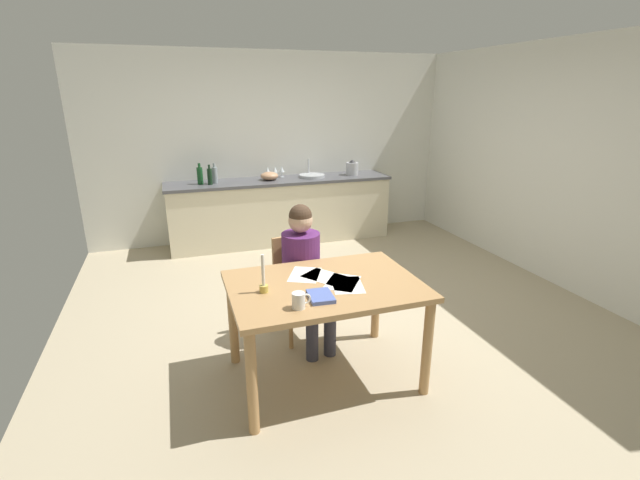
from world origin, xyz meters
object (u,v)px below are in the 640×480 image
at_px(candlestick, 264,282).
at_px(bottle_oil, 200,175).
at_px(stovetop_kettle, 352,168).
at_px(wine_glass_by_kettle, 275,170).
at_px(wine_glass_back_left, 268,170).
at_px(dining_table, 325,297).
at_px(wine_glass_near_sink, 282,169).
at_px(coffee_mug, 299,300).
at_px(chair_at_table, 298,281).
at_px(sink_unit, 312,176).
at_px(book_magazine, 321,296).
at_px(mixing_bowl, 269,176).
at_px(bottle_vinegar, 210,176).
at_px(person_seated, 304,267).
at_px(bottle_wine_red, 215,175).

distance_m(candlestick, bottle_oil, 3.29).
bearing_deg(stovetop_kettle, wine_glass_by_kettle, 172.36).
xyz_separation_m(candlestick, bottle_oil, (-0.16, 3.28, 0.17)).
bearing_deg(wine_glass_back_left, dining_table, -95.61).
height_order(wine_glass_by_kettle, wine_glass_back_left, same).
bearing_deg(wine_glass_near_sink, coffee_mug, -102.36).
height_order(chair_at_table, wine_glass_by_kettle, wine_glass_by_kettle).
bearing_deg(sink_unit, bottle_oil, -179.95).
distance_m(coffee_mug, sink_unit, 3.79).
relative_size(book_magazine, mixing_bowl, 0.85).
bearing_deg(bottle_vinegar, wine_glass_by_kettle, 13.86).
distance_m(candlestick, sink_unit, 3.56).
distance_m(chair_at_table, bottle_oil, 2.69).
distance_m(candlestick, stovetop_kettle, 3.84).
height_order(person_seated, book_magazine, person_seated).
relative_size(person_seated, wine_glass_near_sink, 7.76).
bearing_deg(coffee_mug, person_seated, 71.39).
relative_size(sink_unit, mixing_bowl, 1.47).
height_order(coffee_mug, bottle_oil, bottle_oil).
relative_size(dining_table, chair_at_table, 1.55).
xyz_separation_m(candlestick, sink_unit, (1.38, 3.29, 0.08)).
xyz_separation_m(candlestick, bottle_wine_red, (0.03, 3.29, 0.17)).
distance_m(wine_glass_near_sink, wine_glass_back_left, 0.21).
relative_size(chair_at_table, bottle_oil, 3.18).
height_order(sink_unit, bottle_vinegar, bottle_vinegar).
xyz_separation_m(stovetop_kettle, wine_glass_back_left, (-1.22, 0.15, 0.01)).
distance_m(dining_table, bottle_oil, 3.35).
relative_size(candlestick, sink_unit, 0.75).
xyz_separation_m(sink_unit, bottle_wine_red, (-1.35, 0.00, 0.09)).
height_order(bottle_oil, bottle_vinegar, bottle_oil).
xyz_separation_m(dining_table, coffee_mug, (-0.28, -0.31, 0.16)).
bearing_deg(wine_glass_near_sink, bottle_vinegar, -167.45).
bearing_deg(wine_glass_back_left, person_seated, -96.36).
bearing_deg(wine_glass_by_kettle, chair_at_table, -99.24).
relative_size(dining_table, bottle_oil, 4.91).
bearing_deg(sink_unit, coffee_mug, -108.78).
height_order(coffee_mug, candlestick, candlestick).
distance_m(candlestick, bottle_vinegar, 3.21).
bearing_deg(candlestick, book_magazine, -32.28).
relative_size(person_seated, sink_unit, 3.32).
height_order(person_seated, wine_glass_back_left, person_seated).
bearing_deg(candlestick, wine_glass_by_kettle, 75.63).
bearing_deg(bottle_vinegar, bottle_wine_red, 48.81).
bearing_deg(sink_unit, book_magazine, -106.67).
xyz_separation_m(chair_at_table, wine_glass_by_kettle, (0.44, 2.71, 0.52)).
distance_m(coffee_mug, wine_glass_by_kettle, 3.81).
bearing_deg(wine_glass_near_sink, candlestick, -105.93).
xyz_separation_m(wine_glass_near_sink, wine_glass_back_left, (-0.21, 0.00, 0.00)).
distance_m(chair_at_table, coffee_mug, 1.11).
xyz_separation_m(sink_unit, wine_glass_by_kettle, (-0.50, 0.15, 0.09)).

